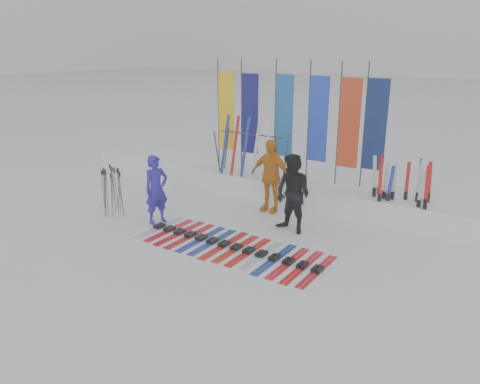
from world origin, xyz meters
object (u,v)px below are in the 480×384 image
Objects in this scene: person_blue at (156,190)px; person_black at (293,194)px; ski_row at (230,246)px; ski_rack at (251,148)px; person_yellow at (270,176)px.

person_black is at bearing -49.94° from person_blue.
ski_rack reaches higher than ski_row.
ski_rack is (-1.62, 3.39, 1.35)m from ski_row.
person_blue is 0.83× the size of ski_rack.
person_blue is 2.93m from person_yellow.
person_black is at bearing -38.85° from ski_rack.
ski_row is (0.46, -2.51, -0.92)m from person_yellow.
ski_row is at bearing -102.85° from person_black.
ski_rack reaches higher than person_blue.
person_yellow reaches higher than person_blue.
person_yellow is (1.86, 2.25, 0.11)m from person_blue.
ski_row is 3.99m from ski_rack.
ski_row is (-0.70, -1.53, -0.89)m from person_black.
ski_row is (2.32, -0.26, -0.81)m from person_blue.
person_yellow reaches higher than ski_rack.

